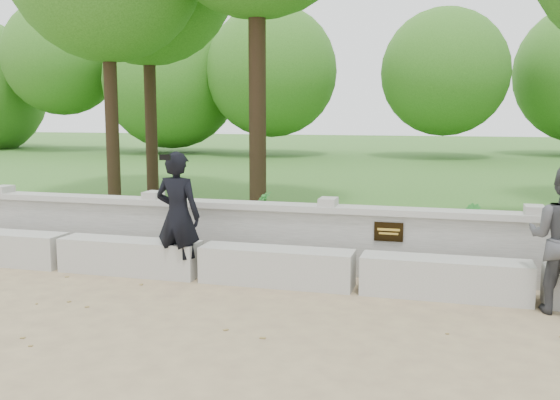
# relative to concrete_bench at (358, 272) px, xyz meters

# --- Properties ---
(ground) EXTENTS (80.00, 80.00, 0.00)m
(ground) POSITION_rel_concrete_bench_xyz_m (-0.00, -1.90, -0.22)
(ground) COLOR tan
(ground) RESTS_ON ground
(lawn) EXTENTS (40.00, 22.00, 0.25)m
(lawn) POSITION_rel_concrete_bench_xyz_m (-0.00, 12.10, -0.10)
(lawn) COLOR #306822
(lawn) RESTS_ON ground
(concrete_bench) EXTENTS (11.90, 0.45, 0.45)m
(concrete_bench) POSITION_rel_concrete_bench_xyz_m (0.00, 0.00, 0.00)
(concrete_bench) COLOR beige
(concrete_bench) RESTS_ON ground
(parapet_wall) EXTENTS (12.50, 0.35, 0.90)m
(parapet_wall) POSITION_rel_concrete_bench_xyz_m (0.00, 0.70, 0.24)
(parapet_wall) COLOR #B7B4AD
(parapet_wall) RESTS_ON ground
(man_main) EXTENTS (0.62, 0.56, 1.63)m
(man_main) POSITION_rel_concrete_bench_xyz_m (-2.26, -0.10, 0.59)
(man_main) COLOR black
(man_main) RESTS_ON ground
(shrub_a) EXTENTS (0.41, 0.37, 0.64)m
(shrub_a) POSITION_rel_concrete_bench_xyz_m (-2.81, 1.40, 0.35)
(shrub_a) COLOR #277329
(shrub_a) RESTS_ON lawn
(shrub_b) EXTENTS (0.35, 0.38, 0.57)m
(shrub_b) POSITION_rel_concrete_bench_xyz_m (1.32, 1.94, 0.31)
(shrub_b) COLOR #277329
(shrub_b) RESTS_ON lawn
(shrub_d) EXTENTS (0.40, 0.40, 0.54)m
(shrub_d) POSITION_rel_concrete_bench_xyz_m (-1.95, 2.61, 0.30)
(shrub_d) COLOR #277329
(shrub_d) RESTS_ON lawn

